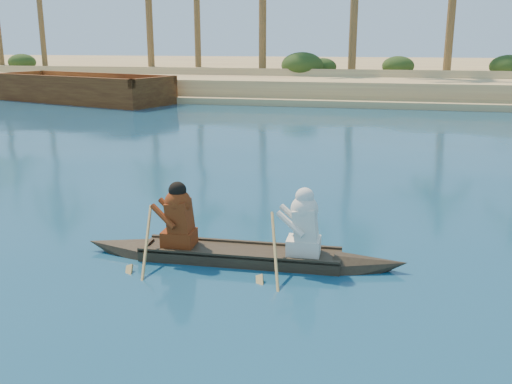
# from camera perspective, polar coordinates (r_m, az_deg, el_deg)

# --- Properties ---
(sandy_embankment) EXTENTS (150.00, 51.00, 1.50)m
(sandy_embankment) POSITION_cam_1_polar(r_m,az_deg,el_deg) (56.90, 4.45, 11.84)
(sandy_embankment) COLOR #DAC47B
(sandy_embankment) RESTS_ON ground
(shrub_cluster) EXTENTS (100.00, 6.00, 2.40)m
(shrub_cluster) POSITION_cam_1_polar(r_m,az_deg,el_deg) (41.73, 1.25, 11.69)
(shrub_cluster) COLOR #253F17
(shrub_cluster) RESTS_ON ground
(canoe) EXTENTS (5.49, 0.91, 1.51)m
(canoe) POSITION_cam_1_polar(r_m,az_deg,el_deg) (9.52, -1.60, -5.25)
(canoe) COLOR #342B1C
(canoe) RESTS_ON ground
(barge_mid) EXTENTS (11.96, 7.03, 1.89)m
(barge_mid) POSITION_cam_1_polar(r_m,az_deg,el_deg) (36.13, -16.95, 9.69)
(barge_mid) COLOR brown
(barge_mid) RESTS_ON ground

